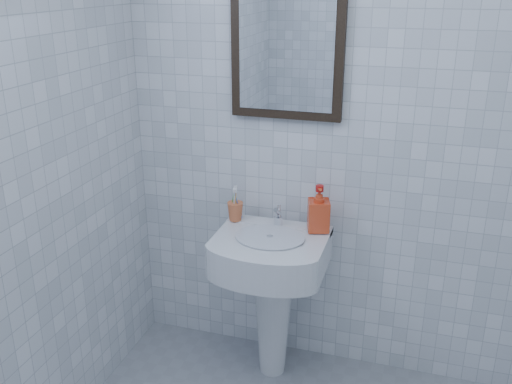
% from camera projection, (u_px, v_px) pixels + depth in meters
% --- Properties ---
extents(wall_back, '(2.20, 0.02, 2.50)m').
position_uv_depth(wall_back, '(365.00, 121.00, 2.48)').
color(wall_back, white).
rests_on(wall_back, ground).
extents(washbasin, '(0.50, 0.36, 0.76)m').
position_uv_depth(washbasin, '(272.00, 281.00, 2.65)').
color(washbasin, silver).
rests_on(washbasin, ground).
extents(faucet, '(0.04, 0.09, 0.10)m').
position_uv_depth(faucet, '(278.00, 217.00, 2.62)').
color(faucet, silver).
rests_on(faucet, washbasin).
extents(toothbrush_cup, '(0.09, 0.09, 0.09)m').
position_uv_depth(toothbrush_cup, '(235.00, 211.00, 2.68)').
color(toothbrush_cup, '#D06639').
rests_on(toothbrush_cup, washbasin).
extents(soap_dispenser, '(0.12, 0.12, 0.21)m').
position_uv_depth(soap_dispenser, '(319.00, 208.00, 2.55)').
color(soap_dispenser, red).
rests_on(soap_dispenser, washbasin).
extents(wall_mirror, '(0.50, 0.04, 0.62)m').
position_uv_depth(wall_mirror, '(287.00, 48.00, 2.45)').
color(wall_mirror, black).
rests_on(wall_mirror, wall_back).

